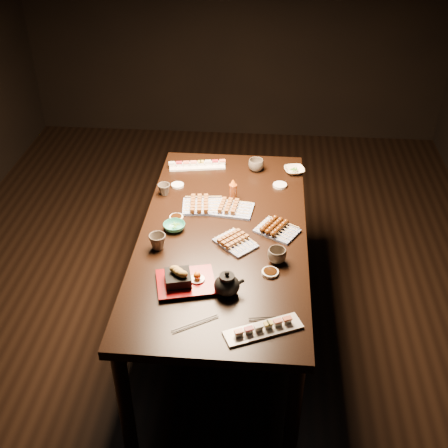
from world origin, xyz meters
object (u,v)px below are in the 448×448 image
(teacup_far_right, at_px, (256,165))
(teacup_near_left, at_px, (158,242))
(yakitori_plate_left, at_px, (203,203))
(teacup_far_left, at_px, (164,189))
(dining_table, at_px, (223,285))
(sushi_platter_near, at_px, (263,327))
(sushi_platter_far, at_px, (197,164))
(teacup_mid_right, at_px, (277,256))
(yakitori_plate_center, at_px, (232,206))
(edamame_bowl_green, at_px, (174,227))
(tempura_tray, at_px, (186,277))
(teapot, at_px, (227,283))
(yakitori_plate_right, at_px, (236,240))
(condiment_bottle, at_px, (233,190))
(edamame_bowl_cream, at_px, (294,170))

(teacup_far_right, bearing_deg, teacup_near_left, -118.86)
(yakitori_plate_left, xyz_separation_m, teacup_far_left, (-0.25, 0.13, 0.00))
(dining_table, xyz_separation_m, sushi_platter_near, (0.23, -0.72, 0.40))
(sushi_platter_far, xyz_separation_m, teacup_mid_right, (0.52, -0.95, 0.02))
(teacup_near_left, height_order, teacup_mid_right, teacup_near_left)
(yakitori_plate_left, bearing_deg, yakitori_plate_center, -10.67)
(sushi_platter_far, distance_m, teacup_far_right, 0.38)
(teacup_near_left, bearing_deg, teacup_far_right, 61.14)
(yakitori_plate_center, bearing_deg, teacup_far_right, 83.38)
(dining_table, height_order, teacup_far_right, teacup_far_right)
(edamame_bowl_green, bearing_deg, sushi_platter_far, 86.91)
(sushi_platter_near, height_order, yakitori_plate_center, yakitori_plate_center)
(yakitori_plate_center, bearing_deg, edamame_bowl_green, -137.50)
(yakitori_plate_center, distance_m, tempura_tray, 0.69)
(tempura_tray, bearing_deg, sushi_platter_near, -50.30)
(sushi_platter_far, bearing_deg, yakitori_plate_left, 91.13)
(teapot, bearing_deg, teacup_far_left, 102.91)
(sushi_platter_near, height_order, sushi_platter_far, sushi_platter_far)
(teacup_near_left, relative_size, teacup_far_right, 0.91)
(sushi_platter_near, height_order, yakitori_plate_right, yakitori_plate_right)
(sushi_platter_near, bearing_deg, condiment_bottle, 76.33)
(sushi_platter_far, height_order, teapot, teapot)
(dining_table, distance_m, condiment_bottle, 0.56)
(dining_table, distance_m, yakitori_plate_right, 0.42)
(edamame_bowl_cream, height_order, teapot, teapot)
(teacup_mid_right, height_order, condiment_bottle, condiment_bottle)
(dining_table, relative_size, tempura_tray, 6.56)
(sushi_platter_near, xyz_separation_m, teacup_far_left, (-0.62, 1.08, 0.01))
(yakitori_plate_center, height_order, yakitori_plate_right, yakitori_plate_center)
(teacup_near_left, bearing_deg, teacup_far_left, 96.23)
(tempura_tray, distance_m, teapot, 0.20)
(tempura_tray, height_order, teacup_near_left, tempura_tray)
(yakitori_plate_right, distance_m, condiment_bottle, 0.44)
(edamame_bowl_green, distance_m, teacup_near_left, 0.19)
(yakitori_plate_right, bearing_deg, tempura_tray, -78.02)
(tempura_tray, relative_size, teapot, 1.89)
(teacup_near_left, relative_size, teacup_far_left, 1.21)
(tempura_tray, distance_m, teacup_near_left, 0.33)
(sushi_platter_near, distance_m, tempura_tray, 0.47)
(edamame_bowl_green, xyz_separation_m, teacup_near_left, (-0.06, -0.17, 0.02))
(edamame_bowl_green, bearing_deg, teacup_far_left, 108.16)
(yakitori_plate_left, xyz_separation_m, teacup_far_right, (0.29, 0.47, 0.01))
(edamame_bowl_cream, bearing_deg, teapot, -106.02)
(sushi_platter_far, xyz_separation_m, teapot, (0.29, -1.20, 0.04))
(yakitori_plate_center, xyz_separation_m, condiment_bottle, (-0.00, 0.11, 0.04))
(teacup_far_left, bearing_deg, sushi_platter_far, 66.25)
(teacup_near_left, xyz_separation_m, teacup_far_right, (0.48, 0.87, -0.00))
(dining_table, bearing_deg, tempura_tray, -105.61)
(yakitori_plate_left, relative_size, teacup_far_right, 2.43)
(tempura_tray, xyz_separation_m, teacup_far_left, (-0.24, 0.81, -0.02))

